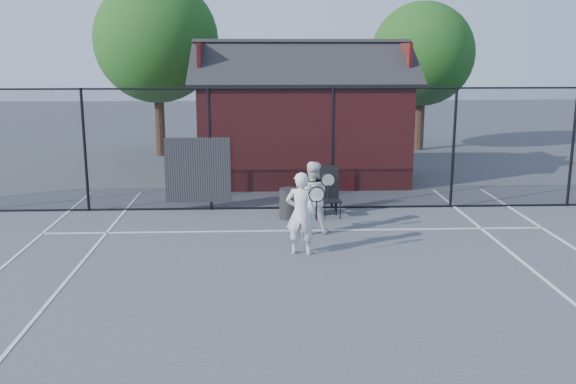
{
  "coord_description": "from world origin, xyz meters",
  "views": [
    {
      "loc": [
        -0.76,
        -10.49,
        3.87
      ],
      "look_at": [
        -0.22,
        1.98,
        1.1
      ],
      "focal_mm": 40.0,
      "sensor_mm": 36.0,
      "label": 1
    }
  ],
  "objects_px": {
    "clubhouse": "(302,126)",
    "player_back": "(312,197)",
    "chair_right": "(327,190)",
    "player_front": "(301,213)",
    "waste_bin": "(290,203)",
    "chair_left": "(331,199)"
  },
  "relations": [
    {
      "from": "player_front",
      "to": "player_back",
      "type": "relative_size",
      "value": 1.03
    },
    {
      "from": "chair_right",
      "to": "clubhouse",
      "type": "bearing_deg",
      "value": 104.21
    },
    {
      "from": "player_front",
      "to": "chair_left",
      "type": "height_order",
      "value": "player_front"
    },
    {
      "from": "chair_right",
      "to": "waste_bin",
      "type": "distance_m",
      "value": 1.07
    },
    {
      "from": "waste_bin",
      "to": "player_back",
      "type": "bearing_deg",
      "value": -71.54
    },
    {
      "from": "player_front",
      "to": "chair_left",
      "type": "xyz_separation_m",
      "value": [
        0.88,
        2.71,
        -0.35
      ]
    },
    {
      "from": "player_back",
      "to": "waste_bin",
      "type": "height_order",
      "value": "player_back"
    },
    {
      "from": "clubhouse",
      "to": "chair_left",
      "type": "xyz_separation_m",
      "value": [
        0.38,
        -4.9,
        -1.15
      ]
    },
    {
      "from": "player_front",
      "to": "player_back",
      "type": "bearing_deg",
      "value": 77.49
    },
    {
      "from": "player_front",
      "to": "waste_bin",
      "type": "xyz_separation_m",
      "value": [
        -0.1,
        2.71,
        -0.46
      ]
    },
    {
      "from": "clubhouse",
      "to": "player_front",
      "type": "bearing_deg",
      "value": -93.74
    },
    {
      "from": "player_front",
      "to": "chair_right",
      "type": "xyz_separation_m",
      "value": [
        0.82,
        3.21,
        -0.26
      ]
    },
    {
      "from": "clubhouse",
      "to": "waste_bin",
      "type": "distance_m",
      "value": 5.09
    },
    {
      "from": "clubhouse",
      "to": "player_back",
      "type": "xyz_separation_m",
      "value": [
        -0.18,
        -6.16,
        -0.82
      ]
    },
    {
      "from": "chair_left",
      "to": "chair_right",
      "type": "height_order",
      "value": "chair_right"
    },
    {
      "from": "player_front",
      "to": "player_back",
      "type": "height_order",
      "value": "player_front"
    },
    {
      "from": "waste_bin",
      "to": "chair_left",
      "type": "bearing_deg",
      "value": 0.0
    },
    {
      "from": "waste_bin",
      "to": "player_front",
      "type": "bearing_deg",
      "value": -87.94
    },
    {
      "from": "clubhouse",
      "to": "waste_bin",
      "type": "height_order",
      "value": "clubhouse"
    },
    {
      "from": "clubhouse",
      "to": "waste_bin",
      "type": "relative_size",
      "value": 9.2
    },
    {
      "from": "player_back",
      "to": "chair_right",
      "type": "height_order",
      "value": "player_back"
    },
    {
      "from": "player_front",
      "to": "chair_left",
      "type": "bearing_deg",
      "value": 72.02
    }
  ]
}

